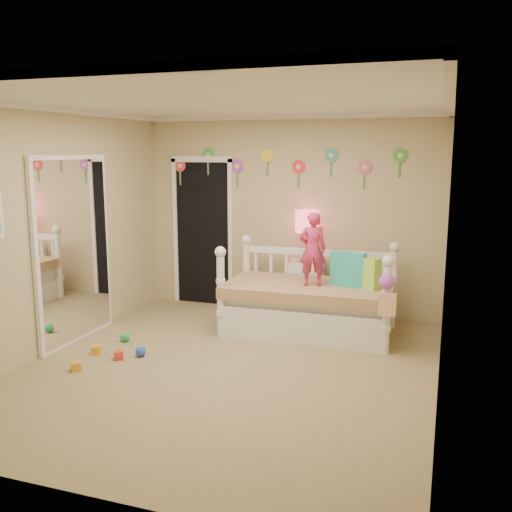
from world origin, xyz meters
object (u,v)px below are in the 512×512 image
at_px(child, 313,249).
at_px(table_lamp, 307,228).
at_px(daybed, 309,289).

bearing_deg(child, table_lamp, -90.67).
distance_m(daybed, table_lamp, 0.94).
bearing_deg(daybed, child, -57.11).
relative_size(daybed, child, 2.31).
height_order(daybed, table_lamp, table_lamp).
xyz_separation_m(daybed, table_lamp, (-0.20, 0.66, 0.64)).
relative_size(child, table_lamp, 1.29).
bearing_deg(daybed, table_lamp, 105.35).
height_order(daybed, child, child).
bearing_deg(table_lamp, child, -71.16).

